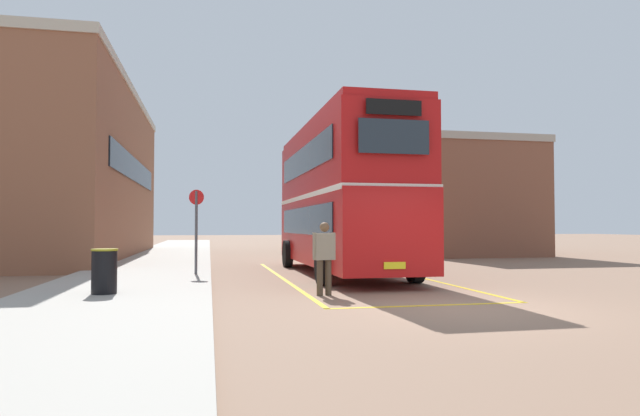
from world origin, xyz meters
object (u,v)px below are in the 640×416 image
at_px(double_decker_bus, 341,195).
at_px(pedestrian_boarding, 324,254).
at_px(single_deck_bus, 337,224).
at_px(litter_bin, 104,271).
at_px(bus_stop_sign, 196,223).

bearing_deg(double_decker_bus, pedestrian_boarding, -107.79).
distance_m(single_deck_bus, litter_bin, 22.29).
xyz_separation_m(pedestrian_boarding, bus_stop_sign, (-2.87, 4.45, 0.70)).
distance_m(double_decker_bus, litter_bin, 8.23).
xyz_separation_m(single_deck_bus, pedestrian_boarding, (-5.08, -20.17, -0.71)).
height_order(pedestrian_boarding, litter_bin, pedestrian_boarding).
xyz_separation_m(litter_bin, bus_stop_sign, (1.75, 4.32, 1.02)).
height_order(single_deck_bus, litter_bin, single_deck_bus).
xyz_separation_m(double_decker_bus, litter_bin, (-6.25, -4.99, -1.91)).
height_order(single_deck_bus, bus_stop_sign, single_deck_bus).
distance_m(single_deck_bus, bus_stop_sign, 17.62).
relative_size(single_deck_bus, pedestrian_boarding, 5.22).
bearing_deg(single_deck_bus, double_decker_bus, -102.86).
xyz_separation_m(double_decker_bus, pedestrian_boarding, (-1.64, -5.12, -1.59)).
relative_size(single_deck_bus, bus_stop_sign, 3.44).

